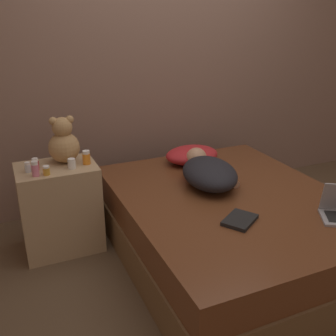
{
  "coord_description": "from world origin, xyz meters",
  "views": [
    {
      "loc": [
        -1.39,
        -2.07,
        1.67
      ],
      "look_at": [
        -0.38,
        0.23,
        0.67
      ],
      "focal_mm": 42.0,
      "sensor_mm": 36.0,
      "label": 1
    }
  ],
  "objects_px": {
    "teddy_bear": "(64,143)",
    "bottle_white": "(72,164)",
    "bottle_pink": "(35,169)",
    "bottle_orange": "(86,157)",
    "bottle_clear": "(28,167)",
    "book": "(240,220)",
    "bottle_red": "(35,164)",
    "person_lying": "(208,172)",
    "pillow": "(192,155)",
    "bottle_amber": "(46,170)"
  },
  "relations": [
    {
      "from": "book",
      "to": "bottle_white",
      "type": "bearing_deg",
      "value": 134.32
    },
    {
      "from": "teddy_bear",
      "to": "bottle_white",
      "type": "distance_m",
      "value": 0.19
    },
    {
      "from": "bottle_pink",
      "to": "book",
      "type": "height_order",
      "value": "bottle_pink"
    },
    {
      "from": "bottle_amber",
      "to": "bottle_orange",
      "type": "relative_size",
      "value": 0.63
    },
    {
      "from": "bottle_pink",
      "to": "bottle_orange",
      "type": "xyz_separation_m",
      "value": [
        0.36,
        0.09,
        -0.0
      ]
    },
    {
      "from": "person_lying",
      "to": "bottle_orange",
      "type": "relative_size",
      "value": 7.41
    },
    {
      "from": "teddy_bear",
      "to": "bottle_red",
      "type": "xyz_separation_m",
      "value": [
        -0.21,
        -0.08,
        -0.11
      ]
    },
    {
      "from": "person_lying",
      "to": "book",
      "type": "distance_m",
      "value": 0.6
    },
    {
      "from": "teddy_bear",
      "to": "bottle_orange",
      "type": "xyz_separation_m",
      "value": [
        0.13,
        -0.1,
        -0.1
      ]
    },
    {
      "from": "pillow",
      "to": "bottle_pink",
      "type": "height_order",
      "value": "bottle_pink"
    },
    {
      "from": "person_lying",
      "to": "bottle_pink",
      "type": "bearing_deg",
      "value": -179.15
    },
    {
      "from": "bottle_white",
      "to": "bottle_amber",
      "type": "distance_m",
      "value": 0.18
    },
    {
      "from": "teddy_bear",
      "to": "bottle_pink",
      "type": "relative_size",
      "value": 3.27
    },
    {
      "from": "person_lying",
      "to": "bottle_white",
      "type": "height_order",
      "value": "bottle_white"
    },
    {
      "from": "bottle_orange",
      "to": "person_lying",
      "type": "bearing_deg",
      "value": -20.51
    },
    {
      "from": "person_lying",
      "to": "bottle_white",
      "type": "distance_m",
      "value": 0.98
    },
    {
      "from": "pillow",
      "to": "bottle_red",
      "type": "xyz_separation_m",
      "value": [
        -1.25,
        -0.1,
        0.14
      ]
    },
    {
      "from": "bottle_red",
      "to": "person_lying",
      "type": "bearing_deg",
      "value": -15.87
    },
    {
      "from": "person_lying",
      "to": "book",
      "type": "bearing_deg",
      "value": -88.82
    },
    {
      "from": "teddy_bear",
      "to": "bottle_amber",
      "type": "height_order",
      "value": "teddy_bear"
    },
    {
      "from": "bottle_pink",
      "to": "book",
      "type": "relative_size",
      "value": 0.39
    },
    {
      "from": "person_lying",
      "to": "bottle_white",
      "type": "relative_size",
      "value": 10.29
    },
    {
      "from": "bottle_clear",
      "to": "bottle_orange",
      "type": "bearing_deg",
      "value": -0.58
    },
    {
      "from": "person_lying",
      "to": "bottle_amber",
      "type": "xyz_separation_m",
      "value": [
        -1.11,
        0.21,
        0.11
      ]
    },
    {
      "from": "bottle_pink",
      "to": "bottle_white",
      "type": "distance_m",
      "value": 0.25
    },
    {
      "from": "teddy_bear",
      "to": "pillow",
      "type": "bearing_deg",
      "value": 1.03
    },
    {
      "from": "pillow",
      "to": "bottle_white",
      "type": "relative_size",
      "value": 6.32
    },
    {
      "from": "bottle_orange",
      "to": "bottle_pink",
      "type": "bearing_deg",
      "value": -166.54
    },
    {
      "from": "person_lying",
      "to": "pillow",
      "type": "bearing_deg",
      "value": 90.54
    },
    {
      "from": "pillow",
      "to": "bottle_clear",
      "type": "xyz_separation_m",
      "value": [
        -1.31,
        -0.12,
        0.14
      ]
    },
    {
      "from": "pillow",
      "to": "bottle_orange",
      "type": "relative_size",
      "value": 4.55
    },
    {
      "from": "person_lying",
      "to": "bottle_amber",
      "type": "distance_m",
      "value": 1.14
    },
    {
      "from": "bottle_red",
      "to": "bottle_amber",
      "type": "height_order",
      "value": "bottle_red"
    },
    {
      "from": "bottle_white",
      "to": "bottle_orange",
      "type": "xyz_separation_m",
      "value": [
        0.11,
        0.04,
        0.01
      ]
    },
    {
      "from": "bottle_pink",
      "to": "bottle_red",
      "type": "relative_size",
      "value": 1.22
    },
    {
      "from": "bottle_orange",
      "to": "bottle_clear",
      "type": "bearing_deg",
      "value": 179.42
    },
    {
      "from": "bottle_orange",
      "to": "book",
      "type": "bearing_deg",
      "value": -51.3
    },
    {
      "from": "person_lying",
      "to": "bottle_pink",
      "type": "distance_m",
      "value": 1.21
    },
    {
      "from": "pillow",
      "to": "bottle_pink",
      "type": "bearing_deg",
      "value": -170.7
    },
    {
      "from": "bottle_pink",
      "to": "book",
      "type": "bearing_deg",
      "value": -36.95
    },
    {
      "from": "teddy_bear",
      "to": "bottle_white",
      "type": "xyz_separation_m",
      "value": [
        0.02,
        -0.15,
        -0.11
      ]
    },
    {
      "from": "bottle_red",
      "to": "bottle_amber",
      "type": "bearing_deg",
      "value": -64.98
    },
    {
      "from": "bottle_amber",
      "to": "bottle_clear",
      "type": "bearing_deg",
      "value": 137.98
    },
    {
      "from": "teddy_bear",
      "to": "bottle_amber",
      "type": "distance_m",
      "value": 0.28
    },
    {
      "from": "bottle_red",
      "to": "bottle_clear",
      "type": "relative_size",
      "value": 1.18
    },
    {
      "from": "bottle_pink",
      "to": "bottle_orange",
      "type": "height_order",
      "value": "bottle_pink"
    },
    {
      "from": "pillow",
      "to": "bottle_amber",
      "type": "height_order",
      "value": "bottle_amber"
    },
    {
      "from": "bottle_pink",
      "to": "bottle_orange",
      "type": "relative_size",
      "value": 1.04
    },
    {
      "from": "book",
      "to": "teddy_bear",
      "type": "bearing_deg",
      "value": 130.4
    },
    {
      "from": "book",
      "to": "bottle_clear",
      "type": "bearing_deg",
      "value": 141.15
    }
  ]
}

